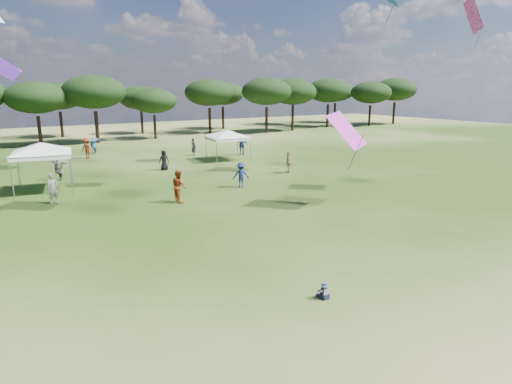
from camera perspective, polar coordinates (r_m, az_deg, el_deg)
ground at (r=12.08m, az=15.61°, el=-17.30°), size 140.00×140.00×0.00m
tree_line at (r=55.08m, az=-22.42°, el=11.99°), size 108.78×17.63×7.77m
tent_left at (r=28.56m, az=-26.80°, el=5.68°), size 6.43×6.43×3.28m
tent_right at (r=37.10m, az=-3.83°, el=8.09°), size 6.34×6.34×2.92m
toddler at (r=13.22m, az=9.10°, el=-12.96°), size 0.33×0.38×0.51m
festival_crowd at (r=32.84m, az=-23.73°, el=3.34°), size 29.73×22.59×1.93m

